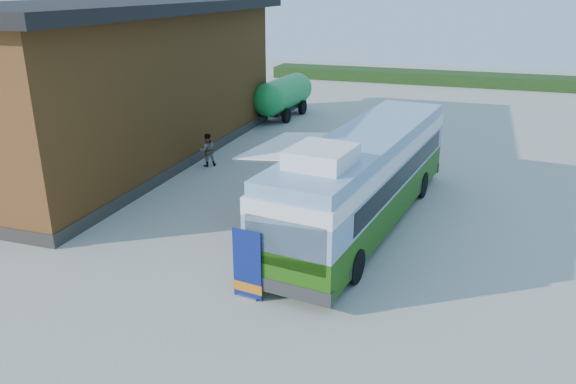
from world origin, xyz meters
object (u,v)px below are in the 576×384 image
(banner, at_px, (247,271))
(person_b, at_px, (207,150))
(person_a, at_px, (345,161))
(bus, at_px, (364,176))
(slurry_tanker, at_px, (283,95))
(picnic_table, at_px, (299,207))

(banner, height_order, person_b, banner)
(person_a, bearing_deg, bus, -79.64)
(person_a, bearing_deg, slurry_tanker, 110.78)
(banner, xyz_separation_m, slurry_tanker, (-6.46, 21.86, 0.64))
(bus, xyz_separation_m, picnic_table, (-2.31, -0.35, -1.35))
(picnic_table, bearing_deg, person_b, 124.49)
(banner, bearing_deg, person_a, 96.85)
(bus, height_order, picnic_table, bus)
(picnic_table, bearing_deg, slurry_tanker, 94.12)
(banner, bearing_deg, bus, 79.87)
(picnic_table, distance_m, person_a, 5.09)
(banner, distance_m, person_b, 12.47)
(bus, distance_m, person_a, 5.12)
(person_a, relative_size, person_b, 1.09)
(person_a, xyz_separation_m, slurry_tanker, (-6.68, 11.08, 0.61))
(person_a, relative_size, slurry_tanker, 0.25)
(banner, distance_m, picnic_table, 5.75)
(bus, relative_size, slurry_tanker, 1.85)
(picnic_table, distance_m, slurry_tanker, 17.28)
(person_b, height_order, slurry_tanker, slurry_tanker)
(picnic_table, bearing_deg, banner, -103.56)
(banner, xyz_separation_m, person_b, (-6.46, 10.67, -0.05))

